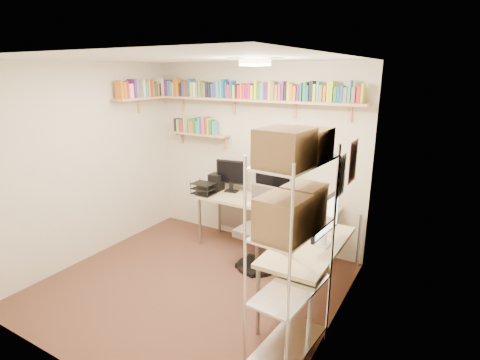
% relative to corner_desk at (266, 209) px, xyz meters
% --- Properties ---
extents(ground, '(3.20, 3.20, 0.00)m').
position_rel_corner_desk_xyz_m(ground, '(-0.49, -0.94, -0.73)').
color(ground, '#432A1C').
rests_on(ground, ground).
extents(room_shell, '(3.24, 3.04, 2.52)m').
position_rel_corner_desk_xyz_m(room_shell, '(-0.48, -0.94, 0.82)').
color(room_shell, beige).
rests_on(room_shell, ground).
extents(wall_shelves, '(3.12, 1.09, 0.80)m').
position_rel_corner_desk_xyz_m(wall_shelves, '(-0.92, 0.35, 1.30)').
color(wall_shelves, tan).
rests_on(wall_shelves, ground).
extents(corner_desk, '(2.26, 1.87, 1.27)m').
position_rel_corner_desk_xyz_m(corner_desk, '(0.00, 0.00, 0.00)').
color(corner_desk, tan).
rests_on(corner_desk, ground).
extents(office_chair, '(0.54, 0.55, 1.02)m').
position_rel_corner_desk_xyz_m(office_chair, '(-0.01, -0.13, -0.30)').
color(office_chair, black).
rests_on(office_chair, ground).
extents(wire_rack, '(0.46, 0.82, 2.01)m').
position_rel_corner_desk_xyz_m(wire_rack, '(0.93, -1.46, 0.75)').
color(wire_rack, silver).
rests_on(wire_rack, ground).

